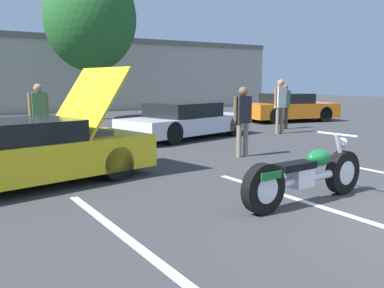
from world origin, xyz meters
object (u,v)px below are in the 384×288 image
parked_car_mid_row (186,121)px  spectator_far_lot (280,101)px  spectator_midground (285,103)px  motorcycle (306,176)px  spectator_near_motorcycle (39,111)px  parked_car_right_row (289,108)px  spectator_by_show_car (243,116)px  tree_background (90,18)px  show_car_hood_open (25,152)px

parked_car_mid_row → spectator_far_lot: 3.40m
spectator_midground → motorcycle: bearing=-132.2°
parked_car_mid_row → spectator_near_motorcycle: size_ratio=2.83×
spectator_near_motorcycle → spectator_midground: spectator_near_motorcycle is taller
parked_car_right_row → spectator_by_show_car: (-7.46, -6.05, 0.38)m
spectator_near_motorcycle → spectator_midground: 8.96m
motorcycle → spectator_near_motorcycle: 7.40m
tree_background → show_car_hood_open: bearing=-114.1°
motorcycle → spectator_midground: size_ratio=1.49×
parked_car_right_row → spectator_far_lot: bearing=-128.2°
parked_car_mid_row → spectator_midground: (4.45, 0.25, 0.45)m
spectator_near_motorcycle → spectator_by_show_car: 5.19m
parked_car_mid_row → spectator_far_lot: bearing=-28.2°
spectator_midground → parked_car_right_row: bearing=42.5°
spectator_by_show_car → spectator_midground: size_ratio=0.99×
spectator_near_motorcycle → parked_car_mid_row: bearing=2.1°
show_car_hood_open → parked_car_mid_row: size_ratio=0.96×
tree_background → spectator_midground: (4.75, -7.69, -3.62)m
spectator_midground → spectator_by_show_car: bearing=-142.7°
spectator_by_show_car → motorcycle: bearing=-115.0°
parked_car_right_row → parked_car_mid_row: bearing=-150.4°
tree_background → spectator_far_lot: size_ratio=3.81×
parked_car_mid_row → motorcycle: bearing=-123.1°
parked_car_mid_row → spectator_near_motorcycle: 4.53m
show_car_hood_open → spectator_far_lot: 9.39m
tree_background → spectator_midground: size_ratio=4.22×
parked_car_right_row → spectator_by_show_car: spectator_by_show_car is taller
spectator_far_lot → motorcycle: bearing=-130.8°
show_car_hood_open → parked_car_right_row: show_car_hood_open is taller
spectator_midground → spectator_far_lot: spectator_far_lot is taller
show_car_hood_open → spectator_by_show_car: size_ratio=2.82×
spectator_near_motorcycle → spectator_midground: size_ratio=1.03×
tree_background → spectator_by_show_car: 12.13m
motorcycle → spectator_by_show_car: spectator_by_show_car is taller
spectator_near_motorcycle → parked_car_right_row: bearing=12.9°
parked_car_mid_row → spectator_by_show_car: size_ratio=2.94×
show_car_hood_open → spectator_far_lot: show_car_hood_open is taller
motorcycle → spectator_by_show_car: bearing=60.5°
parked_car_right_row → spectator_midground: spectator_midground is taller
tree_background → motorcycle: bearing=-97.5°
parked_car_mid_row → spectator_near_motorcycle: spectator_near_motorcycle is taller
motorcycle → parked_car_mid_row: 7.56m
tree_background → spectator_near_motorcycle: tree_background is taller
tree_background → motorcycle: tree_background is taller
tree_background → spectator_near_motorcycle: size_ratio=4.09×
parked_car_mid_row → spectator_by_show_car: bearing=-115.4°
spectator_near_motorcycle → spectator_by_show_car: (3.86, -3.46, -0.04)m
spectator_far_lot → parked_car_right_row: bearing=41.8°
motorcycle → show_car_hood_open: bearing=129.8°
tree_background → spectator_midground: tree_background is taller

